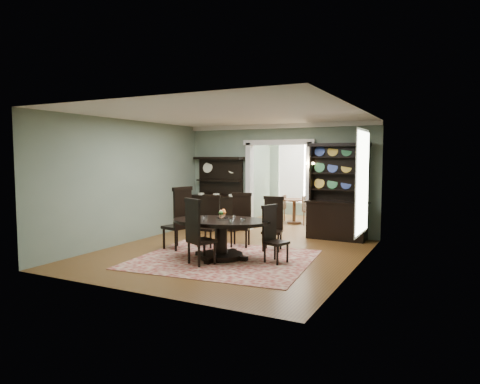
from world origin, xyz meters
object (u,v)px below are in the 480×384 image
object	(u,v)px
dining_table	(221,232)
welsh_dresser	(337,205)
parlor_table	(294,207)
sideboard	(218,204)

from	to	relation	value
dining_table	welsh_dresser	xyz separation A→B (m)	(1.62, 3.18, 0.32)
dining_table	parlor_table	xyz separation A→B (m)	(-0.25, 5.14, -0.06)
dining_table	sideboard	world-z (taller)	sideboard
dining_table	sideboard	size ratio (longest dim) A/B	1.07
dining_table	parlor_table	bearing A→B (deg)	82.13
parlor_table	sideboard	bearing A→B (deg)	-130.78
dining_table	parlor_table	size ratio (longest dim) A/B	2.71
welsh_dresser	parlor_table	distance (m)	2.73
sideboard	parlor_table	xyz separation A→B (m)	(1.67, 1.94, -0.23)
parlor_table	dining_table	bearing A→B (deg)	-87.26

